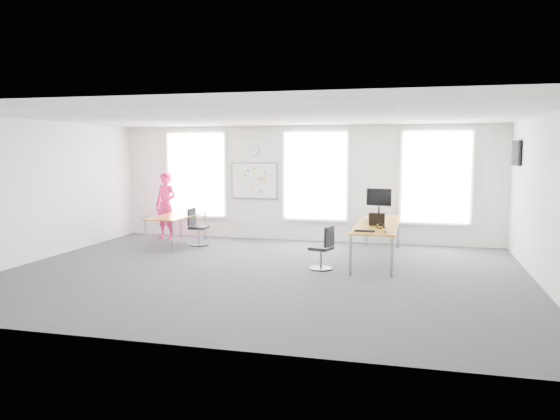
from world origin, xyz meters
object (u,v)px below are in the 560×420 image
(desk_right, at_px, (378,225))
(headphones, at_px, (380,226))
(chair_left, at_px, (197,229))
(person, at_px, (166,205))
(desk_left, at_px, (177,217))
(monitor, at_px, (379,200))
(chair_right, at_px, (323,250))
(keyboard, at_px, (365,231))

(desk_right, relative_size, headphones, 20.22)
(chair_left, relative_size, headphones, 5.63)
(chair_left, relative_size, person, 0.51)
(desk_left, relative_size, monitor, 3.11)
(desk_left, height_order, chair_left, chair_left)
(chair_left, distance_m, monitor, 4.53)
(chair_right, distance_m, chair_left, 4.06)
(desk_left, xyz_separation_m, monitor, (4.95, 0.32, 0.51))
(monitor, bearing_deg, person, -170.69)
(person, distance_m, headphones, 6.22)
(chair_left, xyz_separation_m, headphones, (4.61, -1.57, 0.45))
(chair_right, bearing_deg, headphones, 128.89)
(chair_left, bearing_deg, person, 61.31)
(chair_right, relative_size, keyboard, 2.17)
(monitor, bearing_deg, desk_left, -162.46)
(headphones, xyz_separation_m, monitor, (-0.16, 1.83, 0.36))
(desk_right, distance_m, keyboard, 1.32)
(person, bearing_deg, chair_left, -15.46)
(person, bearing_deg, headphones, -5.87)
(desk_left, height_order, chair_right, chair_right)
(keyboard, relative_size, monitor, 0.60)
(desk_left, distance_m, chair_left, 0.58)
(desk_left, distance_m, person, 1.04)
(desk_right, bearing_deg, desk_left, 171.81)
(desk_right, height_order, desk_left, desk_right)
(desk_right, distance_m, chair_left, 4.58)
(desk_right, xyz_separation_m, monitor, (-0.05, 1.04, 0.45))
(desk_left, height_order, keyboard, keyboard)
(chair_left, bearing_deg, desk_left, 98.64)
(chair_left, distance_m, person, 1.46)
(headphones, bearing_deg, monitor, 90.21)
(desk_right, relative_size, desk_left, 1.60)
(chair_left, bearing_deg, keyboard, -113.23)
(desk_right, bearing_deg, chair_left, 170.23)
(chair_left, xyz_separation_m, monitor, (4.45, 0.26, 0.80))
(person, xyz_separation_m, keyboard, (5.53, -2.80, -0.08))
(desk_right, xyz_separation_m, person, (-5.68, 1.49, 0.14))
(person, bearing_deg, chair_right, -14.21)
(desk_right, relative_size, chair_left, 3.59)
(chair_right, distance_m, headphones, 1.25)
(headphones, height_order, monitor, monitor)
(headphones, distance_m, monitor, 1.88)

